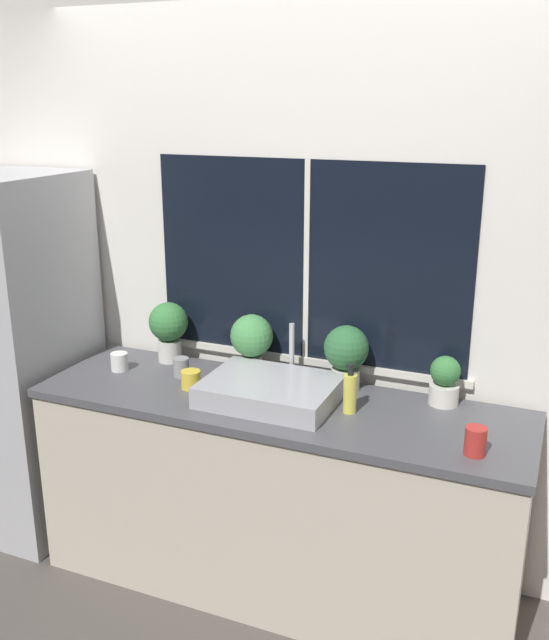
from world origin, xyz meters
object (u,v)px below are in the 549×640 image
object	(u,v)px
potted_plant_center_left	(252,338)
mug_grey	(181,367)
potted_plant_far_right	(445,380)
mug_red	(475,441)
potted_plant_center_right	(346,353)
mug_white	(119,362)
sink	(271,390)
potted_plant_far_left	(169,326)
soap_bottle	(350,392)
mug_yellow	(191,379)
refrigerator	(13,356)

from	to	relation	value
potted_plant_center_left	mug_grey	bearing A→B (deg)	-152.21
potted_plant_center_left	potted_plant_far_right	bearing A→B (deg)	0.00
potted_plant_far_right	mug_red	world-z (taller)	potted_plant_far_right
potted_plant_center_right	mug_white	bearing A→B (deg)	-169.13
sink	mug_red	xyz separation A→B (m)	(0.85, -0.15, 0.01)
mug_grey	potted_plant_far_left	bearing A→B (deg)	135.01
potted_plant_center_right	mug_red	distance (m)	0.73
sink	mug_red	distance (m)	0.86
potted_plant_center_right	mug_red	bearing A→B (deg)	-33.40
sink	potted_plant_far_left	world-z (taller)	potted_plant_far_left
potted_plant_far_right	mug_grey	world-z (taller)	potted_plant_far_right
soap_bottle	mug_yellow	distance (m)	0.71
potted_plant_center_left	soap_bottle	world-z (taller)	potted_plant_center_left
refrigerator	potted_plant_far_left	distance (m)	0.81
mug_grey	potted_plant_center_right	bearing A→B (deg)	11.59
soap_bottle	mug_yellow	xyz separation A→B (m)	(-0.71, -0.03, -0.05)
refrigerator	sink	distance (m)	1.39
mug_red	mug_grey	size ratio (longest dim) A/B	1.21
potted_plant_far_left	mug_yellow	world-z (taller)	potted_plant_far_left
sink	potted_plant_far_left	size ratio (longest dim) A/B	1.87
potted_plant_far_right	mug_yellow	distance (m)	1.07
potted_plant_far_left	mug_yellow	bearing A→B (deg)	-44.67
mug_yellow	refrigerator	bearing A→B (deg)	178.52
sink	mug_yellow	world-z (taller)	sink
refrigerator	sink	xyz separation A→B (m)	(1.39, -0.01, 0.05)
mug_grey	mug_white	bearing A→B (deg)	-170.89
refrigerator	potted_plant_far_right	world-z (taller)	refrigerator
potted_plant_center_left	mug_grey	distance (m)	0.34
potted_plant_center_left	mug_white	bearing A→B (deg)	-161.30
refrigerator	mug_grey	xyz separation A→B (m)	(0.91, 0.08, 0.05)
potted_plant_far_left	potted_plant_far_right	xyz separation A→B (m)	(1.30, 0.00, -0.07)
mug_white	mug_yellow	bearing A→B (deg)	-8.14
sink	mug_yellow	bearing A→B (deg)	-178.06
soap_bottle	mug_yellow	world-z (taller)	soap_bottle
sink	potted_plant_center_right	distance (m)	0.37
potted_plant_center_left	potted_plant_far_right	world-z (taller)	potted_plant_center_left
refrigerator	mug_white	xyz separation A→B (m)	(0.61, 0.03, 0.05)
soap_bottle	mug_white	size ratio (longest dim) A/B	2.47
potted_plant_far_left	potted_plant_center_left	world-z (taller)	potted_plant_far_left
soap_bottle	mug_white	xyz separation A→B (m)	(-1.12, 0.03, -0.04)
refrigerator	potted_plant_far_right	bearing A→B (deg)	6.37
potted_plant_far_right	mug_yellow	bearing A→B (deg)	-166.17
refrigerator	soap_bottle	bearing A→B (deg)	0.08
soap_bottle	mug_yellow	bearing A→B (deg)	-177.68
mug_red	mug_yellow	xyz separation A→B (m)	(-1.22, 0.14, -0.01)
potted_plant_center_left	mug_white	world-z (taller)	potted_plant_center_left
potted_plant_far_left	mug_grey	world-z (taller)	potted_plant_far_left
potted_plant_far_right	mug_red	xyz separation A→B (m)	(0.18, -0.40, -0.05)
mug_red	mug_grey	world-z (taller)	mug_red
mug_white	mug_red	distance (m)	1.64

